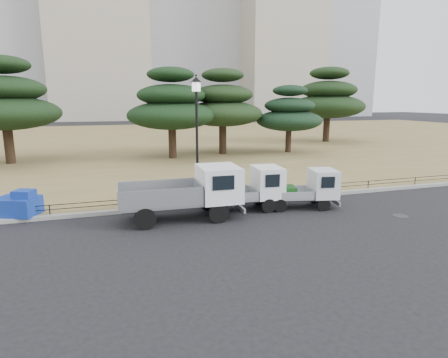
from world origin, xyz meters
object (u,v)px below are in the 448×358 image
object	(u,v)px
truck_kei_rear	(305,189)
truck_kei_front	(248,189)
tarp_pile	(18,205)
truck_large	(188,191)
street_lamp	(197,119)

from	to	relation	value
truck_kei_rear	truck_kei_front	bearing A→B (deg)	-177.90
tarp_pile	truck_kei_front	bearing A→B (deg)	-9.62
truck_large	truck_kei_rear	distance (m)	5.19
truck_kei_rear	street_lamp	xyz separation A→B (m)	(-4.35, 1.80, 2.98)
truck_kei_rear	street_lamp	size ratio (longest dim) A/B	0.62
truck_kei_front	truck_large	bearing A→B (deg)	-166.85
truck_kei_front	tarp_pile	distance (m)	9.23
street_lamp	tarp_pile	distance (m)	7.92
street_lamp	tarp_pile	bearing A→B (deg)	178.64
truck_large	truck_kei_front	size ratio (longest dim) A/B	1.34
truck_kei_front	tarp_pile	size ratio (longest dim) A/B	1.91
truck_kei_rear	tarp_pile	world-z (taller)	truck_kei_rear
truck_kei_rear	truck_large	bearing A→B (deg)	-167.70
truck_kei_front	street_lamp	xyz separation A→B (m)	(-1.88, 1.37, 2.90)
street_lamp	tarp_pile	xyz separation A→B (m)	(-7.21, 0.17, -3.25)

